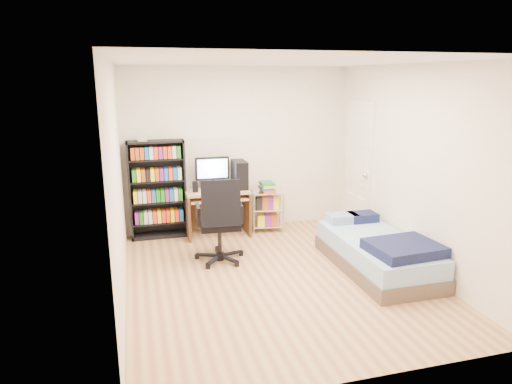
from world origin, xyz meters
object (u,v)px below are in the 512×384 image
object	(u,v)px
media_shelf	(158,188)
bed	(378,252)
office_chair	(220,235)
computer_desk	(223,193)

from	to	relation	value
media_shelf	bed	world-z (taller)	media_shelf
media_shelf	bed	bearing A→B (deg)	-37.29
media_shelf	office_chair	distance (m)	1.42
computer_desk	bed	world-z (taller)	computer_desk
media_shelf	bed	xyz separation A→B (m)	(2.54, -1.94, -0.52)
media_shelf	office_chair	world-z (taller)	media_shelf
office_chair	bed	world-z (taller)	office_chair
media_shelf	office_chair	size ratio (longest dim) A/B	1.35
media_shelf	office_chair	bearing A→B (deg)	-59.18
computer_desk	bed	xyz separation A→B (m)	(1.59, -1.84, -0.41)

